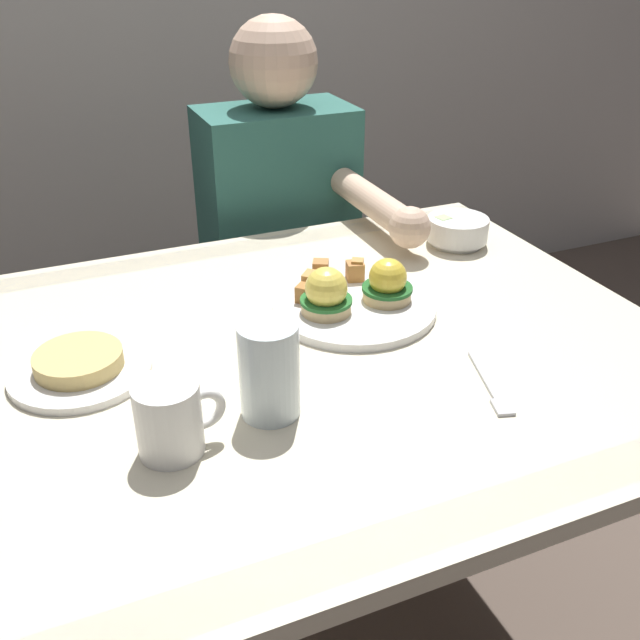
{
  "coord_description": "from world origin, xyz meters",
  "views": [
    {
      "loc": [
        -0.31,
        -0.87,
        1.3
      ],
      "look_at": [
        0.06,
        0.0,
        0.78
      ],
      "focal_mm": 40.23,
      "sensor_mm": 36.0,
      "label": 1
    }
  ],
  "objects_px": {
    "coffee_mug": "(170,416)",
    "side_plate": "(80,366)",
    "diner_person": "(284,240)",
    "fruit_bowl": "(457,230)",
    "fork": "(491,386)",
    "eggs_benedict_plate": "(352,297)",
    "water_glass_far": "(269,376)",
    "dining_table": "(284,409)"
  },
  "relations": [
    {
      "from": "fruit_bowl",
      "to": "fork",
      "type": "height_order",
      "value": "fruit_bowl"
    },
    {
      "from": "water_glass_far",
      "to": "diner_person",
      "type": "xyz_separation_m",
      "value": [
        0.29,
        0.74,
        -0.15
      ]
    },
    {
      "from": "coffee_mug",
      "to": "water_glass_far",
      "type": "height_order",
      "value": "water_glass_far"
    },
    {
      "from": "dining_table",
      "to": "side_plate",
      "type": "distance_m",
      "value": 0.31
    },
    {
      "from": "fork",
      "to": "diner_person",
      "type": "xyz_separation_m",
      "value": [
        -0.0,
        0.8,
        -0.09
      ]
    },
    {
      "from": "fruit_bowl",
      "to": "fork",
      "type": "distance_m",
      "value": 0.51
    },
    {
      "from": "fruit_bowl",
      "to": "diner_person",
      "type": "relative_size",
      "value": 0.11
    },
    {
      "from": "eggs_benedict_plate",
      "to": "water_glass_far",
      "type": "relative_size",
      "value": 2.06
    },
    {
      "from": "eggs_benedict_plate",
      "to": "fork",
      "type": "distance_m",
      "value": 0.29
    },
    {
      "from": "dining_table",
      "to": "diner_person",
      "type": "height_order",
      "value": "diner_person"
    },
    {
      "from": "water_glass_far",
      "to": "dining_table",
      "type": "bearing_deg",
      "value": 64.02
    },
    {
      "from": "coffee_mug",
      "to": "diner_person",
      "type": "xyz_separation_m",
      "value": [
        0.43,
        0.76,
        -0.14
      ]
    },
    {
      "from": "coffee_mug",
      "to": "side_plate",
      "type": "xyz_separation_m",
      "value": [
        -0.08,
        0.22,
        -0.04
      ]
    },
    {
      "from": "water_glass_far",
      "to": "side_plate",
      "type": "relative_size",
      "value": 0.65
    },
    {
      "from": "fruit_bowl",
      "to": "water_glass_far",
      "type": "distance_m",
      "value": 0.65
    },
    {
      "from": "dining_table",
      "to": "fork",
      "type": "relative_size",
      "value": 7.81
    },
    {
      "from": "dining_table",
      "to": "side_plate",
      "type": "relative_size",
      "value": 6.0
    },
    {
      "from": "eggs_benedict_plate",
      "to": "fruit_bowl",
      "type": "xyz_separation_m",
      "value": [
        0.31,
        0.17,
        0.0
      ]
    },
    {
      "from": "water_glass_far",
      "to": "side_plate",
      "type": "xyz_separation_m",
      "value": [
        -0.22,
        0.19,
        -0.04
      ]
    },
    {
      "from": "dining_table",
      "to": "eggs_benedict_plate",
      "type": "height_order",
      "value": "eggs_benedict_plate"
    },
    {
      "from": "fruit_bowl",
      "to": "eggs_benedict_plate",
      "type": "bearing_deg",
      "value": -151.12
    },
    {
      "from": "coffee_mug",
      "to": "fork",
      "type": "bearing_deg",
      "value": -5.33
    },
    {
      "from": "fruit_bowl",
      "to": "water_glass_far",
      "type": "relative_size",
      "value": 0.92
    },
    {
      "from": "side_plate",
      "to": "diner_person",
      "type": "bearing_deg",
      "value": 46.89
    },
    {
      "from": "fruit_bowl",
      "to": "coffee_mug",
      "type": "height_order",
      "value": "coffee_mug"
    },
    {
      "from": "eggs_benedict_plate",
      "to": "diner_person",
      "type": "distance_m",
      "value": 0.54
    },
    {
      "from": "fork",
      "to": "side_plate",
      "type": "xyz_separation_m",
      "value": [
        -0.52,
        0.26,
        0.01
      ]
    },
    {
      "from": "diner_person",
      "to": "coffee_mug",
      "type": "bearing_deg",
      "value": -119.27
    },
    {
      "from": "coffee_mug",
      "to": "fruit_bowl",
      "type": "bearing_deg",
      "value": 31.7
    },
    {
      "from": "fruit_bowl",
      "to": "fork",
      "type": "bearing_deg",
      "value": -117.16
    },
    {
      "from": "fruit_bowl",
      "to": "diner_person",
      "type": "xyz_separation_m",
      "value": [
        -0.24,
        0.35,
        -0.12
      ]
    },
    {
      "from": "diner_person",
      "to": "side_plate",
      "type": "bearing_deg",
      "value": -133.11
    },
    {
      "from": "coffee_mug",
      "to": "fork",
      "type": "distance_m",
      "value": 0.44
    },
    {
      "from": "eggs_benedict_plate",
      "to": "diner_person",
      "type": "relative_size",
      "value": 0.24
    },
    {
      "from": "eggs_benedict_plate",
      "to": "fork",
      "type": "xyz_separation_m",
      "value": [
        0.08,
        -0.28,
        -0.02
      ]
    },
    {
      "from": "eggs_benedict_plate",
      "to": "fork",
      "type": "height_order",
      "value": "eggs_benedict_plate"
    },
    {
      "from": "dining_table",
      "to": "water_glass_far",
      "type": "height_order",
      "value": "water_glass_far"
    },
    {
      "from": "water_glass_far",
      "to": "side_plate",
      "type": "height_order",
      "value": "water_glass_far"
    },
    {
      "from": "water_glass_far",
      "to": "fork",
      "type": "bearing_deg",
      "value": -12.74
    },
    {
      "from": "dining_table",
      "to": "coffee_mug",
      "type": "relative_size",
      "value": 10.77
    },
    {
      "from": "fork",
      "to": "water_glass_far",
      "type": "bearing_deg",
      "value": 167.26
    },
    {
      "from": "coffee_mug",
      "to": "water_glass_far",
      "type": "xyz_separation_m",
      "value": [
        0.13,
        0.03,
        0.01
      ]
    }
  ]
}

